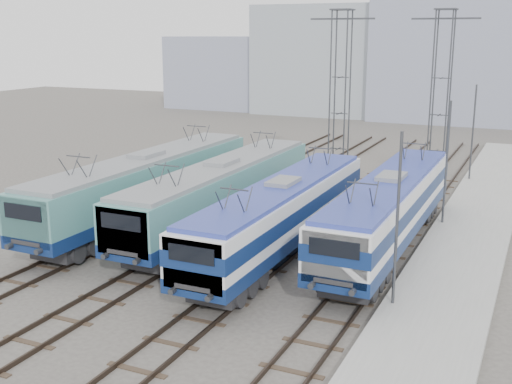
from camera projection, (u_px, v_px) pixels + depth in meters
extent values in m
plane|color=#514C47|center=(176.00, 292.00, 26.64)|extent=(160.00, 160.00, 0.00)
cube|color=#9E9E99|center=(457.00, 263.00, 29.53)|extent=(4.00, 70.00, 0.30)
cube|color=navy|center=(148.00, 198.00, 36.16)|extent=(2.97, 18.77, 0.63)
cube|color=teal|center=(147.00, 176.00, 35.86)|extent=(2.92, 18.77, 1.88)
cube|color=teal|center=(30.00, 221.00, 27.95)|extent=(2.69, 0.73, 2.13)
cube|color=gray|center=(146.00, 158.00, 35.61)|extent=(2.69, 18.02, 0.21)
cube|color=#262628|center=(75.00, 243.00, 30.83)|extent=(2.19, 3.75, 0.70)
cube|color=#262628|center=(203.00, 188.00, 41.87)|extent=(2.19, 3.75, 0.70)
cube|color=navy|center=(222.00, 205.00, 34.76)|extent=(2.85, 18.03, 0.60)
cube|color=teal|center=(222.00, 184.00, 34.47)|extent=(2.80, 18.03, 1.80)
cube|color=teal|center=(127.00, 231.00, 26.87)|extent=(2.58, 0.70, 2.04)
cube|color=gray|center=(222.00, 166.00, 34.23)|extent=(2.58, 17.31, 0.20)
cube|color=#262628|center=(163.00, 252.00, 29.64)|extent=(2.10, 3.61, 0.68)
cube|color=#262628|center=(267.00, 194.00, 40.25)|extent=(2.10, 3.61, 0.68)
cube|color=navy|center=(283.00, 228.00, 30.88)|extent=(2.74, 17.26, 0.58)
cube|color=white|center=(283.00, 205.00, 30.60)|extent=(2.69, 17.26, 1.73)
cube|color=navy|center=(283.00, 206.00, 30.61)|extent=(2.73, 17.28, 0.67)
cube|color=white|center=(196.00, 263.00, 23.33)|extent=(2.47, 0.67, 1.96)
cube|color=#2C3B9B|center=(283.00, 185.00, 30.37)|extent=(2.47, 16.57, 0.19)
cube|color=#262628|center=(229.00, 283.00, 25.98)|extent=(2.01, 3.45, 0.65)
cube|color=#262628|center=(321.00, 213.00, 36.13)|extent=(2.01, 3.45, 0.65)
cube|color=navy|center=(389.00, 223.00, 31.54)|extent=(2.81, 17.72, 0.59)
cube|color=white|center=(390.00, 200.00, 31.25)|extent=(2.76, 17.72, 1.77)
cube|color=navy|center=(390.00, 201.00, 31.26)|extent=(2.80, 17.74, 0.69)
cube|color=white|center=(337.00, 257.00, 23.78)|extent=(2.54, 0.69, 2.01)
cube|color=#2C3B9B|center=(391.00, 180.00, 31.01)|extent=(2.54, 17.01, 0.20)
cube|color=#262628|center=(355.00, 278.00, 26.50)|extent=(2.07, 3.54, 0.66)
cube|color=#262628|center=(412.00, 209.00, 36.92)|extent=(2.07, 3.54, 0.66)
cylinder|color=#3F4247|center=(330.00, 99.00, 44.34)|extent=(0.10, 0.10, 12.00)
cylinder|color=#3F4247|center=(345.00, 100.00, 43.89)|extent=(0.10, 0.10, 12.00)
cylinder|color=#3F4247|center=(335.00, 98.00, 45.31)|extent=(0.10, 0.10, 12.00)
cylinder|color=#3F4247|center=(350.00, 99.00, 44.86)|extent=(0.10, 0.10, 12.00)
cube|color=#3F4247|center=(342.00, 19.00, 43.30)|extent=(4.50, 0.12, 0.12)
cylinder|color=#3F4247|center=(430.00, 101.00, 43.47)|extent=(0.10, 0.10, 12.00)
cylinder|color=#3F4247|center=(447.00, 101.00, 43.02)|extent=(0.10, 0.10, 12.00)
cylinder|color=#3F4247|center=(433.00, 99.00, 44.44)|extent=(0.10, 0.10, 12.00)
cylinder|color=#3F4247|center=(450.00, 100.00, 43.99)|extent=(0.10, 0.10, 12.00)
cube|color=#3F4247|center=(446.00, 18.00, 42.43)|extent=(4.50, 0.12, 0.12)
cylinder|color=#3F4247|center=(397.00, 224.00, 24.08)|extent=(0.12, 0.12, 7.00)
cylinder|color=#3F4247|center=(446.00, 165.00, 34.66)|extent=(0.12, 0.12, 7.00)
cylinder|color=#3F4247|center=(473.00, 135.00, 45.25)|extent=(0.12, 0.12, 7.00)
cube|color=#97A1AA|center=(329.00, 60.00, 85.31)|extent=(18.00, 12.00, 14.00)
cube|color=#8D93AC|center=(472.00, 46.00, 77.54)|extent=(22.00, 14.00, 18.00)
cube|color=#8D93AC|center=(223.00, 72.00, 92.27)|extent=(14.00, 10.00, 10.00)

